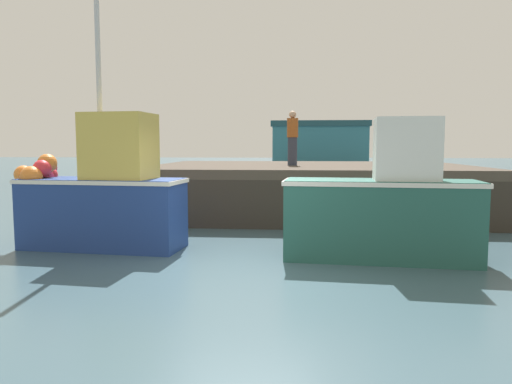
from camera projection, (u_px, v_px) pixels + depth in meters
ground at (244, 269)px, 8.29m from camera, size 120.00×160.00×0.10m
pier at (310, 173)px, 14.74m from camera, size 9.78×7.22×1.49m
fishing_boat_near_left at (103, 195)px, 9.64m from camera, size 3.59×1.47×5.16m
fishing_boat_near_right at (384, 208)px, 8.65m from camera, size 3.58×1.39×2.58m
dockworker at (292, 138)px, 14.51m from camera, size 0.34×0.34×1.66m
warehouse at (319, 145)px, 43.71m from camera, size 8.65×5.49×4.32m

